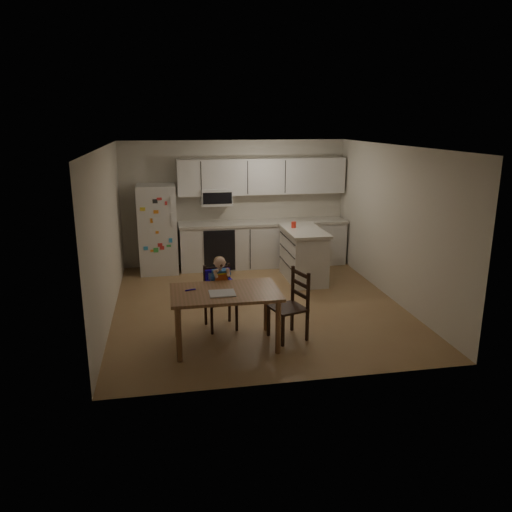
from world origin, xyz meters
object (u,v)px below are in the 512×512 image
object	(u,v)px
kitchen_island	(303,254)
chair_booster	(219,285)
red_cup	(294,225)
chair_side	(294,300)
refrigerator	(158,229)
dining_table	(225,298)

from	to	relation	value
kitchen_island	chair_booster	distance (m)	2.61
red_cup	chair_side	distance (m)	2.75
refrigerator	dining_table	world-z (taller)	refrigerator
refrigerator	dining_table	distance (m)	3.64
kitchen_island	red_cup	bearing A→B (deg)	131.20
refrigerator	chair_side	size ratio (longest dim) A/B	1.79
red_cup	chair_booster	bearing A→B (deg)	-127.71
refrigerator	dining_table	size ratio (longest dim) A/B	1.21
refrigerator	kitchen_island	distance (m)	2.84
kitchen_island	dining_table	world-z (taller)	kitchen_island
red_cup	dining_table	bearing A→B (deg)	-120.76
dining_table	kitchen_island	bearing A→B (deg)	55.19
refrigerator	kitchen_island	world-z (taller)	refrigerator
refrigerator	chair_side	distance (m)	3.91
kitchen_island	dining_table	bearing A→B (deg)	-124.81
refrigerator	kitchen_island	bearing A→B (deg)	-20.89
dining_table	chair_side	size ratio (longest dim) A/B	1.47
refrigerator	chair_side	xyz separation A→B (m)	(1.81, -3.46, -0.31)
kitchen_island	dining_table	size ratio (longest dim) A/B	0.92
red_cup	dining_table	size ratio (longest dim) A/B	0.08
chair_side	dining_table	bearing A→B (deg)	-102.85
dining_table	refrigerator	bearing A→B (deg)	103.81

